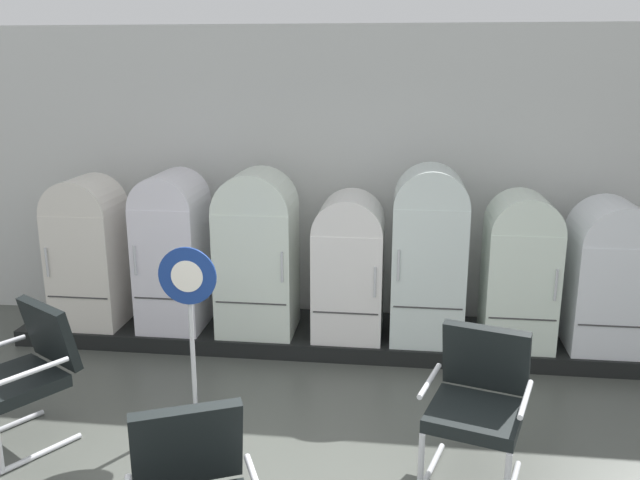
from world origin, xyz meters
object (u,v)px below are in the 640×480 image
at_px(refrigerator_0, 88,247).
at_px(refrigerator_3, 349,262).
at_px(sign_stand, 191,340).
at_px(armchair_right, 478,397).
at_px(refrigerator_6, 609,272).
at_px(refrigerator_5, 520,266).
at_px(refrigerator_4, 429,250).
at_px(armchair_left, 27,367).
at_px(refrigerator_1, 173,245).
at_px(refrigerator_2, 257,248).

height_order(refrigerator_0, refrigerator_3, refrigerator_0).
bearing_deg(refrigerator_0, sign_stand, -44.11).
bearing_deg(armchair_right, refrigerator_6, 55.58).
height_order(refrigerator_3, refrigerator_5, refrigerator_5).
bearing_deg(sign_stand, armchair_right, -12.42).
distance_m(refrigerator_0, refrigerator_6, 4.89).
xyz_separation_m(refrigerator_4, refrigerator_5, (0.82, -0.01, -0.12)).
distance_m(armchair_left, sign_stand, 1.17).
xyz_separation_m(refrigerator_1, refrigerator_4, (2.44, -0.03, 0.05)).
relative_size(refrigerator_2, refrigerator_6, 1.15).
bearing_deg(refrigerator_2, sign_stand, -97.65).
xyz_separation_m(refrigerator_5, refrigerator_6, (0.79, 0.04, -0.04)).
xyz_separation_m(refrigerator_2, armchair_right, (1.88, -1.91, -0.41)).
xyz_separation_m(armchair_left, armchair_right, (3.17, -0.05, 0.00)).
height_order(refrigerator_5, armchair_left, refrigerator_5).
height_order(refrigerator_0, armchair_left, refrigerator_0).
relative_size(refrigerator_4, armchair_right, 1.62).
relative_size(refrigerator_4, refrigerator_5, 1.16).
height_order(refrigerator_1, refrigerator_2, refrigerator_2).
bearing_deg(refrigerator_3, sign_stand, -125.77).
relative_size(refrigerator_2, armchair_right, 1.56).
bearing_deg(refrigerator_0, refrigerator_5, 0.09).
bearing_deg(refrigerator_0, armchair_right, -28.02).
height_order(refrigerator_0, sign_stand, refrigerator_0).
distance_m(armchair_right, sign_stand, 2.13).
bearing_deg(refrigerator_3, refrigerator_0, -179.02).
bearing_deg(armchair_left, refrigerator_1, 76.57).
height_order(refrigerator_4, armchair_left, refrigerator_4).
distance_m(refrigerator_4, armchair_left, 3.46).
relative_size(refrigerator_3, refrigerator_6, 1.00).
distance_m(refrigerator_5, armchair_left, 4.16).
bearing_deg(sign_stand, refrigerator_1, 113.38).
bearing_deg(refrigerator_4, refrigerator_3, 177.74).
xyz_separation_m(refrigerator_3, refrigerator_6, (2.34, 0.00, -0.01)).
height_order(refrigerator_5, sign_stand, refrigerator_5).
bearing_deg(refrigerator_4, refrigerator_0, -179.74).
bearing_deg(sign_stand, refrigerator_2, 82.35).
distance_m(refrigerator_2, refrigerator_6, 3.22).
xyz_separation_m(refrigerator_0, refrigerator_6, (4.89, 0.05, -0.07)).
relative_size(refrigerator_3, armchair_right, 1.35).
bearing_deg(refrigerator_2, armchair_left, -124.77).
bearing_deg(refrigerator_6, refrigerator_3, -179.88).
bearing_deg(refrigerator_2, armchair_right, -45.39).
bearing_deg(armchair_left, refrigerator_4, 32.68).
height_order(armchair_left, sign_stand, sign_stand).
bearing_deg(refrigerator_5, refrigerator_3, 178.63).
bearing_deg(refrigerator_3, refrigerator_1, 179.86).
distance_m(refrigerator_0, refrigerator_5, 4.10).
relative_size(armchair_right, sign_stand, 0.72).
height_order(refrigerator_5, refrigerator_6, refrigerator_5).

